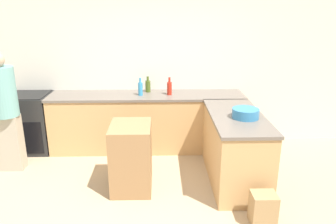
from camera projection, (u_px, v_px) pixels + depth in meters
ground_plane at (142, 216)px, 3.74m from camera, size 14.00×14.00×0.00m
wall_back at (147, 65)px, 5.48m from camera, size 8.00×0.06×2.70m
counter_back at (147, 122)px, 5.42m from camera, size 3.13×0.67×0.94m
counter_peninsula at (235, 148)px, 4.42m from camera, size 0.69×1.54×0.94m
range_oven at (30, 123)px, 5.37m from camera, size 0.68×0.65×0.95m
island_table at (131, 157)px, 4.22m from camera, size 0.51×0.64×0.87m
mixing_bowl at (246, 113)px, 4.15m from camera, size 0.34×0.34×0.12m
olive_oil_bottle at (148, 86)px, 5.39m from camera, size 0.08×0.08×0.26m
hot_sauce_bottle at (169, 88)px, 5.22m from camera, size 0.08×0.08×0.28m
dish_soap_bottle at (140, 88)px, 5.18m from camera, size 0.07×0.07×0.28m
person_by_range at (5, 109)px, 4.57m from camera, size 0.37×0.37×1.71m
paper_bag at (263, 209)px, 3.58m from camera, size 0.27×0.23×0.36m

